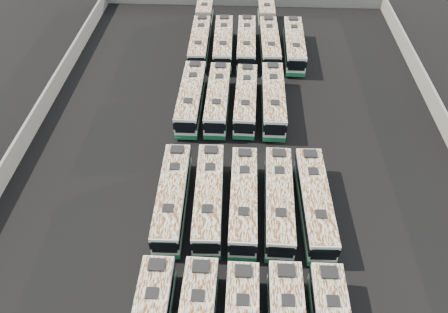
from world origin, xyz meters
TOP-DOWN VIEW (x-y plane):
  - ground at (0.00, 0.00)m, footprint 140.00×140.00m
  - perimeter_wall at (0.00, 0.00)m, footprint 45.20×73.20m
  - bus_midfront_far_left at (-5.64, -6.90)m, footprint 2.60×11.31m
  - bus_midfront_left at (-2.39, -6.81)m, footprint 2.69×11.38m
  - bus_midfront_center at (0.69, -6.94)m, footprint 2.38×11.14m
  - bus_midfront_right at (3.80, -6.91)m, footprint 2.62×11.32m
  - bus_midfront_far_right at (6.95, -6.93)m, footprint 2.69×11.40m
  - bus_midback_far_left at (-5.53, 8.12)m, footprint 2.55×11.62m
  - bus_midback_left at (-2.47, 8.12)m, footprint 2.51×11.39m
  - bus_midback_center at (0.70, 8.14)m, footprint 2.63×11.16m
  - bus_midback_right at (3.82, 8.21)m, footprint 2.50×11.63m
  - bus_back_far_left at (-5.69, 23.85)m, footprint 2.54×17.28m
  - bus_back_left at (-2.48, 20.86)m, footprint 2.63×11.41m
  - bus_back_center at (0.64, 20.99)m, footprint 2.44×11.37m
  - bus_back_right at (3.70, 24.03)m, footprint 2.79×17.40m
  - bus_back_far_right at (7.04, 20.78)m, footprint 2.60×11.54m

SIDE VIEW (x-z plane):
  - ground at x=0.00m, z-range 0.00..0.00m
  - perimeter_wall at x=0.00m, z-range 0.00..2.20m
  - bus_back_far_left at x=-5.69m, z-range 0.03..3.16m
  - bus_midback_center at x=0.70m, z-range 0.04..3.16m
  - bus_midfront_center at x=0.69m, z-range 0.04..3.17m
  - bus_back_right at x=3.70m, z-range 0.03..3.18m
  - bus_midfront_far_left at x=-5.64m, z-range 0.04..3.21m
  - bus_midfront_right at x=3.80m, z-range 0.04..3.21m
  - bus_midfront_left at x=-2.39m, z-range 0.04..3.23m
  - bus_midfront_far_right at x=6.95m, z-range 0.04..3.23m
  - bus_back_center at x=0.64m, z-range 0.04..3.24m
  - bus_back_left at x=-2.48m, z-range 0.04..3.24m
  - bus_midback_left at x=-2.47m, z-range 0.04..3.24m
  - bus_back_far_right at x=7.04m, z-range 0.04..3.28m
  - bus_midback_far_left at x=-5.53m, z-range 0.04..3.31m
  - bus_midback_right at x=3.82m, z-range 0.04..3.31m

